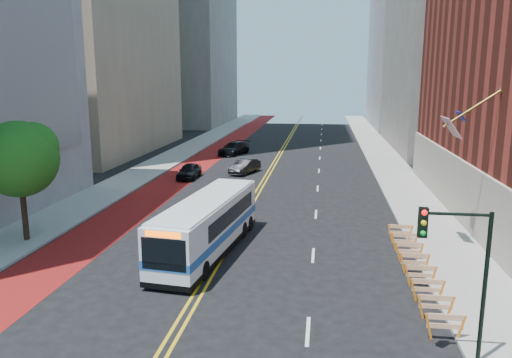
{
  "coord_description": "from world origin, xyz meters",
  "views": [
    {
      "loc": [
        5.18,
        -18.9,
        9.19
      ],
      "look_at": [
        1.51,
        8.0,
        3.58
      ],
      "focal_mm": 35.0,
      "sensor_mm": 36.0,
      "label": 1
    }
  ],
  "objects_px": {
    "street_tree": "(20,156)",
    "traffic_signal": "(458,256)",
    "car_c": "(234,148)",
    "car_a": "(189,171)",
    "car_b": "(245,166)",
    "transit_bus": "(208,224)"
  },
  "relations": [
    {
      "from": "traffic_signal",
      "to": "car_a",
      "type": "height_order",
      "value": "traffic_signal"
    },
    {
      "from": "traffic_signal",
      "to": "car_c",
      "type": "xyz_separation_m",
      "value": [
        -14.83,
        42.76,
        -2.98
      ]
    },
    {
      "from": "car_a",
      "to": "car_c",
      "type": "height_order",
      "value": "car_c"
    },
    {
      "from": "street_tree",
      "to": "traffic_signal",
      "type": "height_order",
      "value": "street_tree"
    },
    {
      "from": "car_b",
      "to": "street_tree",
      "type": "bearing_deg",
      "value": -93.78
    },
    {
      "from": "transit_bus",
      "to": "car_b",
      "type": "height_order",
      "value": "transit_bus"
    },
    {
      "from": "street_tree",
      "to": "transit_bus",
      "type": "height_order",
      "value": "street_tree"
    },
    {
      "from": "street_tree",
      "to": "car_b",
      "type": "height_order",
      "value": "street_tree"
    },
    {
      "from": "traffic_signal",
      "to": "car_c",
      "type": "height_order",
      "value": "traffic_signal"
    },
    {
      "from": "street_tree",
      "to": "car_b",
      "type": "xyz_separation_m",
      "value": [
        8.97,
        21.71,
        -4.22
      ]
    },
    {
      "from": "street_tree",
      "to": "traffic_signal",
      "type": "xyz_separation_m",
      "value": [
        20.66,
        -9.55,
        -1.19
      ]
    },
    {
      "from": "transit_bus",
      "to": "car_c",
      "type": "xyz_separation_m",
      "value": [
        -4.69,
        33.45,
        -0.8
      ]
    },
    {
      "from": "transit_bus",
      "to": "street_tree",
      "type": "bearing_deg",
      "value": -174.34
    },
    {
      "from": "traffic_signal",
      "to": "car_c",
      "type": "relative_size",
      "value": 0.99
    },
    {
      "from": "street_tree",
      "to": "traffic_signal",
      "type": "relative_size",
      "value": 1.32
    },
    {
      "from": "street_tree",
      "to": "car_b",
      "type": "bearing_deg",
      "value": 67.54
    },
    {
      "from": "car_a",
      "to": "car_b",
      "type": "height_order",
      "value": "car_b"
    },
    {
      "from": "car_a",
      "to": "car_c",
      "type": "distance_m",
      "value": 14.65
    },
    {
      "from": "car_c",
      "to": "transit_bus",
      "type": "bearing_deg",
      "value": -62.93
    },
    {
      "from": "traffic_signal",
      "to": "car_a",
      "type": "xyz_separation_m",
      "value": [
        -16.37,
        28.19,
        -3.04
      ]
    },
    {
      "from": "street_tree",
      "to": "transit_bus",
      "type": "bearing_deg",
      "value": -1.32
    },
    {
      "from": "transit_bus",
      "to": "car_a",
      "type": "bearing_deg",
      "value": 115.24
    }
  ]
}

